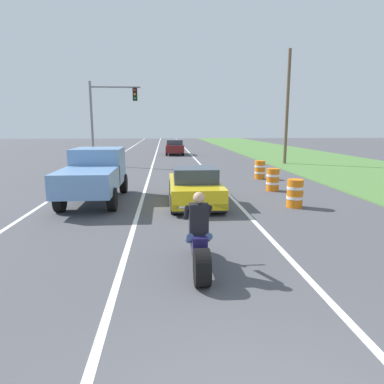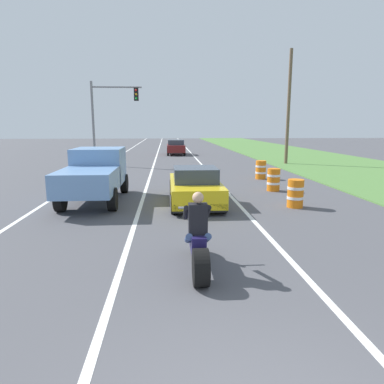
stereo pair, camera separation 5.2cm
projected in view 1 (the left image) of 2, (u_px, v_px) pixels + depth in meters
lane_stripe_left_solid at (94, 172)px, 21.99m from camera, size 0.14×120.00×0.01m
lane_stripe_right_solid at (206, 170)px, 22.54m from camera, size 0.14×120.00×0.01m
lane_stripe_centre_dashed at (151, 171)px, 22.27m from camera, size 0.14×120.00×0.01m
grass_verge_right at (355, 169)px, 23.32m from camera, size 10.00×120.00×0.06m
motorcycle_with_rider at (199, 243)px, 6.75m from camera, size 0.70×2.21×1.62m
sports_car_yellow at (195, 187)px, 12.86m from camera, size 1.84×4.30×1.37m
pickup_truck_left_lane_light_blue at (94, 173)px, 13.12m from camera, size 2.02×4.80×1.98m
traffic_light_mast_near at (106, 111)px, 24.92m from camera, size 3.65×0.34×6.00m
utility_pole_roadside at (287, 108)px, 25.50m from camera, size 0.24×0.24×8.33m
construction_barrel_nearest at (295, 193)px, 12.26m from camera, size 0.58×0.58×1.00m
construction_barrel_mid at (273, 180)px, 15.39m from camera, size 0.58×0.58×1.00m
construction_barrel_far at (260, 170)px, 18.87m from camera, size 0.58×0.58×1.00m
distant_car_far_ahead at (174, 147)px, 34.89m from camera, size 1.80×4.00×1.50m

